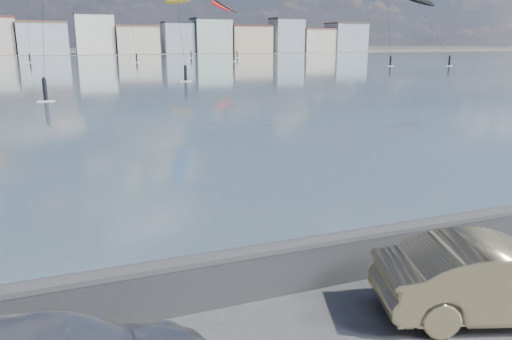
{
  "coord_description": "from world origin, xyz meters",
  "views": [
    {
      "loc": [
        -2.74,
        -5.5,
        4.86
      ],
      "look_at": [
        1.0,
        4.0,
        2.2
      ],
      "focal_mm": 35.0,
      "sensor_mm": 36.0,
      "label": 1
    }
  ],
  "objects": [
    {
      "name": "kitesurfer_16",
      "position": [
        44.64,
        143.45,
        14.4
      ],
      "size": [
        6.38,
        14.92,
        16.93
      ],
      "color": "red",
      "rests_on": "ground"
    },
    {
      "name": "car_champagne",
      "position": [
        4.32,
        0.48,
        0.72
      ],
      "size": [
        4.61,
        2.83,
        1.43
      ],
      "primitive_type": "imported",
      "rotation": [
        0.0,
        0.0,
        1.25
      ],
      "color": "tan",
      "rests_on": "ground"
    },
    {
      "name": "kitesurfer_9",
      "position": [
        31.02,
        140.45,
        15.33
      ],
      "size": [
        8.91,
        9.1,
        17.0
      ],
      "color": "#BF8C19",
      "rests_on": "ground"
    },
    {
      "name": "kitesurfer_0",
      "position": [
        65.85,
        80.84,
        12.71
      ],
      "size": [
        6.25,
        13.05,
        15.12
      ],
      "color": "black",
      "rests_on": "ground"
    },
    {
      "name": "kitesurfer_2",
      "position": [
        38.9,
        121.96,
        13.1
      ],
      "size": [
        7.37,
        15.77,
        15.65
      ],
      "color": "black",
      "rests_on": "ground"
    },
    {
      "name": "bay_water",
      "position": [
        0.0,
        91.5,
        0.01
      ],
      "size": [
        500.0,
        177.0,
        0.0
      ],
      "primitive_type": "cube",
      "color": "#3D5460",
      "rests_on": "ground"
    },
    {
      "name": "seawall",
      "position": [
        0.0,
        2.7,
        0.58
      ],
      "size": [
        400.0,
        0.36,
        1.08
      ],
      "color": "#28282B",
      "rests_on": "ground"
    },
    {
      "name": "far_shore_strip",
      "position": [
        0.0,
        200.0,
        0.01
      ],
      "size": [
        500.0,
        60.0,
        0.0
      ],
      "primitive_type": "cube",
      "color": "#4C473D",
      "rests_on": "ground"
    },
    {
      "name": "far_buildings",
      "position": [
        1.31,
        186.0,
        6.03
      ],
      "size": [
        240.79,
        13.26,
        14.6
      ],
      "color": "gray",
      "rests_on": "ground"
    }
  ]
}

